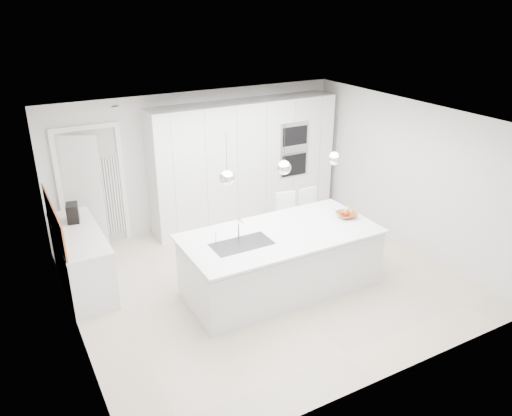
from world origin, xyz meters
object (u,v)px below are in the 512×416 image
fruit_bowl (347,215)px  bar_stool_right (311,219)px  island_base (282,263)px  bar_stool_left (289,225)px  espresso_machine (73,213)px

fruit_bowl → bar_stool_right: 0.97m
island_base → bar_stool_left: bar_stool_left is taller
fruit_bowl → espresso_machine: bearing=153.4°
island_base → bar_stool_right: 1.46m
island_base → fruit_bowl: (1.17, 0.03, 0.51)m
island_base → bar_stool_right: bar_stool_right is taller
island_base → bar_stool_left: bearing=52.2°
bar_stool_right → espresso_machine: bearing=163.6°
espresso_machine → island_base: bearing=-25.9°
bar_stool_left → espresso_machine: bearing=174.1°
island_base → espresso_machine: bearing=143.4°
fruit_bowl → espresso_machine: size_ratio=1.10×
bar_stool_right → fruit_bowl: bearing=-89.5°
fruit_bowl → bar_stool_left: size_ratio=0.29×
bar_stool_right → island_base: bearing=-143.2°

